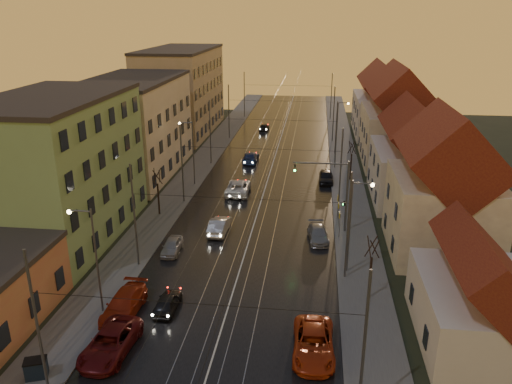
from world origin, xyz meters
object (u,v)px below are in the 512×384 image
at_px(street_lamp_1, 354,218).
at_px(parked_right_0, 314,343).
at_px(parked_left_1, 110,343).
at_px(parked_left_2, 124,304).
at_px(driving_car_1, 219,226).
at_px(dumpster, 36,369).
at_px(parked_left_3, 172,246).
at_px(driving_car_3, 251,157).
at_px(parked_right_1, 318,234).
at_px(street_lamp_0, 91,251).
at_px(driving_car_2, 238,187).
at_px(street_lamp_3, 339,123).
at_px(driving_car_0, 167,302).
at_px(street_lamp_2, 191,146).
at_px(traffic_light_mast, 337,187).
at_px(driving_car_4, 264,127).
at_px(parked_right_2, 326,177).

distance_m(street_lamp_1, parked_right_0, 11.89).
xyz_separation_m(parked_left_1, parked_left_2, (-0.75, 4.30, 0.00)).
bearing_deg(parked_left_1, driving_car_1, 83.14).
bearing_deg(dumpster, parked_left_3, 58.15).
distance_m(street_lamp_1, parked_left_1, 20.22).
xyz_separation_m(driving_car_3, parked_right_1, (9.62, -24.70, -0.10)).
height_order(parked_right_1, dumpster, dumpster).
height_order(street_lamp_0, parked_left_1, street_lamp_0).
bearing_deg(street_lamp_1, parked_left_2, -153.99).
bearing_deg(driving_car_2, street_lamp_3, -124.77).
bearing_deg(parked_left_2, street_lamp_1, 27.24).
relative_size(driving_car_3, parked_left_2, 0.95).
relative_size(street_lamp_0, driving_car_0, 2.20).
bearing_deg(street_lamp_0, street_lamp_2, 90.00).
bearing_deg(parked_right_0, street_lamp_1, 73.72).
relative_size(traffic_light_mast, parked_left_2, 1.38).
height_order(driving_car_0, parked_left_2, parked_left_2).
height_order(driving_car_1, driving_car_2, driving_car_2).
bearing_deg(street_lamp_3, driving_car_1, -112.45).
height_order(parked_left_1, parked_left_2, parked_left_2).
bearing_deg(dumpster, driving_car_3, 61.08).
relative_size(parked_left_1, parked_left_3, 1.48).
distance_m(street_lamp_3, driving_car_4, 19.63).
relative_size(driving_car_4, parked_right_0, 0.68).
bearing_deg(dumpster, parked_right_0, -5.80).
bearing_deg(street_lamp_2, parked_right_2, 9.81).
distance_m(street_lamp_3, parked_right_2, 13.91).
height_order(street_lamp_2, parked_right_2, street_lamp_2).
xyz_separation_m(driving_car_0, dumpster, (-5.53, -7.91, 0.08)).
distance_m(driving_car_2, parked_right_2, 11.60).
relative_size(parked_left_1, parked_right_0, 0.98).
distance_m(parked_right_0, dumpster, 16.57).
height_order(street_lamp_2, parked_right_1, street_lamp_2).
height_order(parked_left_1, parked_right_0, parked_right_0).
xyz_separation_m(driving_car_2, dumpster, (-6.84, -32.58, -0.08)).
bearing_deg(dumpster, street_lamp_1, 17.78).
relative_size(parked_right_0, parked_right_1, 1.29).
distance_m(parked_left_1, parked_right_1, 22.24).
height_order(parked_left_2, parked_right_0, parked_right_0).
bearing_deg(driving_car_0, parked_left_3, -75.82).
bearing_deg(parked_left_3, dumpster, -103.58).
xyz_separation_m(street_lamp_3, driving_car_3, (-12.31, -5.41, -4.16)).
xyz_separation_m(traffic_light_mast, parked_right_2, (-0.65, 14.85, -3.86)).
bearing_deg(traffic_light_mast, dumpster, -127.72).
bearing_deg(driving_car_2, dumpster, 76.57).
height_order(driving_car_4, parked_right_2, parked_right_2).
relative_size(street_lamp_0, street_lamp_2, 1.00).
distance_m(street_lamp_2, parked_left_3, 18.92).
distance_m(parked_left_3, parked_right_1, 13.56).
relative_size(traffic_light_mast, driving_car_4, 1.91).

